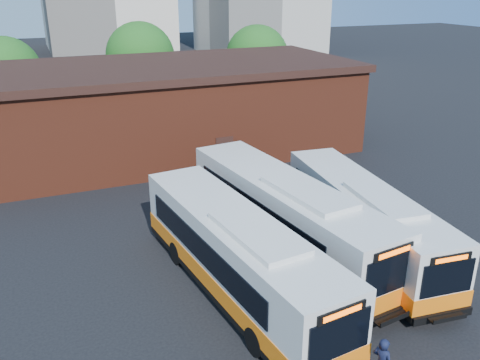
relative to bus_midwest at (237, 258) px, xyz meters
name	(u,v)px	position (x,y,z in m)	size (l,w,h in m)	color
ground	(278,291)	(1.61, -0.55, -1.61)	(220.00, 220.00, 0.00)	black
bus_midwest	(237,258)	(0.00, 0.00, 0.00)	(4.15, 13.18, 3.54)	silver
bus_mideast	(285,219)	(3.36, 2.36, 0.07)	(4.46, 13.78, 3.70)	silver
bus_east	(363,221)	(6.72, 1.03, -0.09)	(3.74, 12.44, 3.34)	silver
depot_building	(156,108)	(1.61, 19.45, 1.65)	(28.60, 12.60, 6.40)	maroon
tree_west	(5,72)	(-8.39, 31.45, 3.04)	(6.00, 6.00, 7.65)	#382314
tree_mid	(140,56)	(3.61, 33.45, 3.47)	(6.56, 6.56, 8.36)	#382314
tree_east	(257,57)	(14.61, 30.45, 3.22)	(6.24, 6.24, 7.96)	#382314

